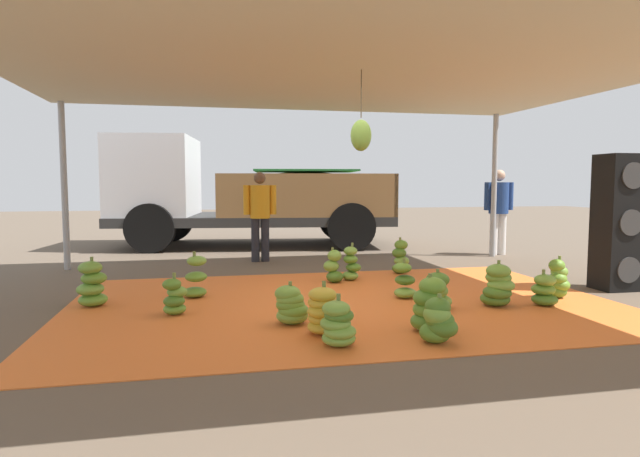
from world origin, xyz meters
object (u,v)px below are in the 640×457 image
banana_bunch_7 (92,285)px  worker_1 (260,210)px  banana_bunch_0 (498,286)px  banana_bunch_13 (175,298)px  banana_bunch_15 (323,312)px  cargo_truck_main (241,193)px  banana_bunch_8 (196,279)px  worker_0 (499,205)px  banana_bunch_3 (338,325)px  banana_bunch_9 (351,265)px  speaker_stack (618,222)px  banana_bunch_2 (544,291)px  banana_bunch_11 (438,322)px  banana_bunch_14 (437,292)px  banana_bunch_5 (404,282)px  banana_bunch_4 (291,306)px  banana_bunch_6 (400,258)px  banana_bunch_1 (558,280)px  banana_bunch_12 (429,306)px  banana_bunch_10 (333,267)px

banana_bunch_7 → worker_1: bearing=54.8°
banana_bunch_0 → banana_bunch_13: banana_bunch_0 is taller
banana_bunch_15 → cargo_truck_main: (-0.30, 7.32, 0.96)m
banana_bunch_8 → worker_0: worker_0 is taller
banana_bunch_3 → banana_bunch_9: banana_bunch_9 is taller
speaker_stack → banana_bunch_13: bearing=-177.6°
banana_bunch_2 → worker_0: worker_0 is taller
banana_bunch_3 → speaker_stack: (4.19, 1.67, 0.69)m
banana_bunch_11 → banana_bunch_8: bearing=131.6°
banana_bunch_14 → banana_bunch_15: bearing=-153.5°
worker_0 → banana_bunch_5: bearing=-133.7°
banana_bunch_11 → worker_1: worker_1 is taller
banana_bunch_2 → banana_bunch_11: bearing=-148.4°
banana_bunch_2 → speaker_stack: bearing=23.4°
worker_1 → banana_bunch_11: bearing=-78.9°
banana_bunch_4 → banana_bunch_7: (-2.09, 1.22, 0.06)m
banana_bunch_0 → banana_bunch_13: 3.58m
banana_bunch_6 → cargo_truck_main: cargo_truck_main is taller
banana_bunch_1 → banana_bunch_14: (-1.69, -0.22, -0.03)m
banana_bunch_0 → banana_bunch_3: size_ratio=1.15×
banana_bunch_4 → cargo_truck_main: bearing=90.5°
banana_bunch_0 → banana_bunch_3: (-2.13, -1.09, -0.04)m
banana_bunch_4 → banana_bunch_12: banana_bunch_12 is taller
banana_bunch_0 → banana_bunch_13: size_ratio=1.16×
worker_0 → banana_bunch_9: bearing=-149.2°
banana_bunch_14 → cargo_truck_main: (-1.74, 6.59, 0.98)m
banana_bunch_1 → worker_1: size_ratio=0.32×
banana_bunch_3 → banana_bunch_6: banana_bunch_6 is taller
banana_bunch_10 → banana_bunch_15: bearing=-105.5°
banana_bunch_11 → banana_bunch_12: bearing=78.5°
banana_bunch_0 → banana_bunch_12: banana_bunch_12 is taller
banana_bunch_2 → banana_bunch_13: (-4.11, 0.42, 0.02)m
worker_1 → speaker_stack: speaker_stack is taller
cargo_truck_main → worker_1: cargo_truck_main is taller
banana_bunch_7 → banana_bunch_14: banana_bunch_7 is taller
banana_bunch_11 → cargo_truck_main: size_ratio=0.07×
worker_0 → speaker_stack: 3.47m
worker_1 → speaker_stack: 5.58m
banana_bunch_7 → banana_bunch_9: size_ratio=1.04×
banana_bunch_0 → banana_bunch_4: 2.43m
banana_bunch_2 → banana_bunch_9: bearing=131.3°
banana_bunch_5 → banana_bunch_8: (-2.49, 0.54, 0.04)m
banana_bunch_14 → worker_1: (-1.56, 4.06, 0.73)m
banana_bunch_3 → banana_bunch_6: bearing=61.6°
banana_bunch_6 → banana_bunch_10: bearing=-157.0°
banana_bunch_12 → worker_1: (-1.11, 4.86, 0.69)m
banana_bunch_4 → banana_bunch_13: 1.31m
banana_bunch_8 → worker_0: size_ratio=0.34×
banana_bunch_4 → banana_bunch_7: banana_bunch_7 is taller
worker_1 → banana_bunch_12: bearing=-77.1°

